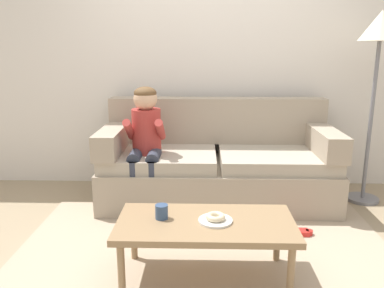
% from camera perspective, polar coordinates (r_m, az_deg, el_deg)
% --- Properties ---
extents(ground, '(10.00, 10.00, 0.00)m').
position_cam_1_polar(ground, '(3.09, 1.88, -13.87)').
color(ground, '#9E896B').
extents(wall_back, '(8.00, 0.10, 2.80)m').
position_cam_1_polar(wall_back, '(4.13, 1.96, 13.36)').
color(wall_back, silver).
rests_on(wall_back, ground).
extents(area_rug, '(2.71, 1.95, 0.01)m').
position_cam_1_polar(area_rug, '(2.86, 1.91, -16.09)').
color(area_rug, tan).
rests_on(area_rug, ground).
extents(couch, '(2.13, 0.90, 0.95)m').
position_cam_1_polar(couch, '(3.75, 3.68, -3.12)').
color(couch, tan).
rests_on(couch, ground).
extents(coffee_table, '(1.10, 0.55, 0.39)m').
position_cam_1_polar(coffee_table, '(2.49, 1.98, -11.91)').
color(coffee_table, '#937551').
rests_on(coffee_table, ground).
extents(person_child, '(0.34, 0.58, 1.10)m').
position_cam_1_polar(person_child, '(3.50, -6.76, 1.13)').
color(person_child, '#AD3833').
rests_on(person_child, ground).
extents(plate, '(0.21, 0.21, 0.01)m').
position_cam_1_polar(plate, '(2.46, 3.41, -10.99)').
color(plate, white).
rests_on(plate, coffee_table).
extents(donut, '(0.14, 0.14, 0.04)m').
position_cam_1_polar(donut, '(2.45, 3.42, -10.46)').
color(donut, beige).
rests_on(donut, plate).
extents(mug, '(0.08, 0.08, 0.09)m').
position_cam_1_polar(mug, '(2.49, -4.42, -9.74)').
color(mug, '#334C72').
rests_on(mug, coffee_table).
extents(toy_controller, '(0.23, 0.09, 0.05)m').
position_cam_1_polar(toy_controller, '(3.26, 15.10, -12.32)').
color(toy_controller, red).
rests_on(toy_controller, ground).
extents(floor_lamp, '(0.37, 0.37, 1.75)m').
position_cam_1_polar(floor_lamp, '(3.92, 25.48, 13.08)').
color(floor_lamp, slate).
rests_on(floor_lamp, ground).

